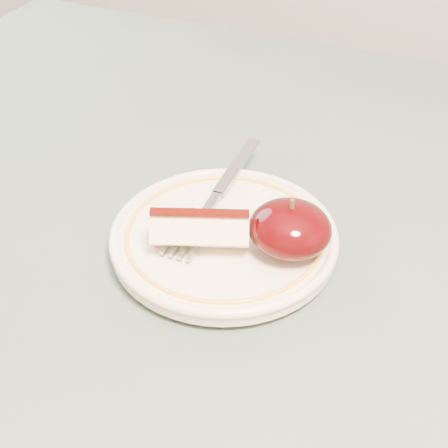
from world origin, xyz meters
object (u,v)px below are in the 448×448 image
at_px(plate, 224,237).
at_px(fork, 217,195).
at_px(table, 146,268).
at_px(apple_half, 290,229).

bearing_deg(plate, fork, 120.64).
relative_size(table, apple_half, 12.96).
xyz_separation_m(table, fork, (0.08, 0.01, 0.11)).
bearing_deg(table, plate, -16.84).
bearing_deg(apple_half, table, 169.87).
bearing_deg(fork, apple_half, -117.84).
xyz_separation_m(table, plate, (0.10, -0.03, 0.10)).
height_order(table, fork, fork).
relative_size(plate, apple_half, 2.88).
bearing_deg(apple_half, fork, 154.06).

